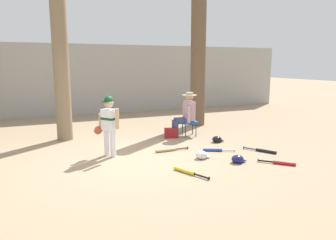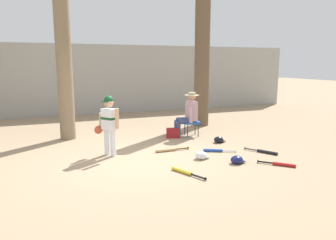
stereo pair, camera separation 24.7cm
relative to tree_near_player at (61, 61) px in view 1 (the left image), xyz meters
name	(u,v)px [view 1 (the left image)]	position (x,y,z in m)	size (l,w,h in m)	color
ground_plane	(135,160)	(1.12, -2.47, -2.02)	(60.00, 60.00, 0.00)	#9E8466
concrete_back_wall	(83,80)	(1.12, 4.06, -0.68)	(18.00, 0.36, 2.70)	#9E9E99
tree_near_player	(61,61)	(0.00, 0.00, 0.00)	(0.60, 0.60, 4.66)	#7F6B51
tree_behind_spectator	(198,70)	(4.16, 0.42, -0.26)	(0.79, 0.79, 4.33)	brown
young_ballplayer	(108,122)	(0.72, -1.96, -1.28)	(0.51, 0.51, 1.31)	white
folding_stool	(189,123)	(3.19, -0.88, -1.66)	(0.46, 0.46, 0.41)	#194C9E
seated_spectator	(186,113)	(3.10, -0.87, -1.38)	(0.68, 0.54, 1.20)	navy
handbag_beside_stool	(171,133)	(2.62, -0.93, -1.89)	(0.34, 0.18, 0.26)	maroon
bat_wood_tan	(168,150)	(2.02, -2.13, -1.99)	(0.81, 0.07, 0.07)	tan
bat_red_barrel	(281,163)	(3.69, -3.89, -1.99)	(0.55, 0.56, 0.07)	red
bat_yellow_trainer	(187,172)	(1.75, -3.61, -1.99)	(0.36, 0.77, 0.07)	yellow
bat_blue_youth	(215,150)	(3.00, -2.56, -1.99)	(0.68, 0.38, 0.07)	#2347AD
bat_black_composite	(263,151)	(3.97, -3.04, -1.99)	(0.43, 0.70, 0.07)	black
batting_helmet_black	(217,139)	(3.50, -1.84, -1.95)	(0.29, 0.22, 0.17)	black
batting_helmet_white	(202,155)	(2.45, -2.92, -1.95)	(0.30, 0.23, 0.17)	silver
batting_helmet_navy	(238,159)	(2.97, -3.45, -1.95)	(0.30, 0.23, 0.17)	navy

